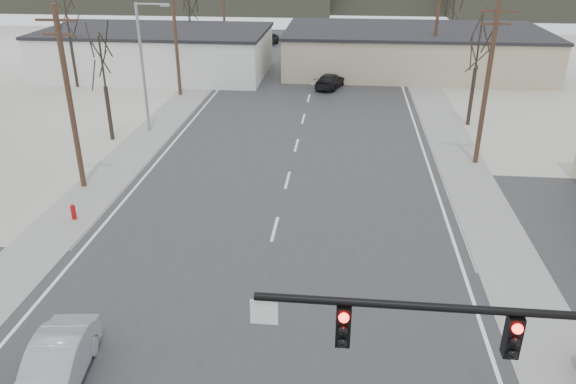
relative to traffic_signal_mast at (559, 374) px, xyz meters
name	(u,v)px	position (x,y,z in m)	size (l,w,h in m)	color
ground	(247,336)	(-7.89, 6.20, -4.67)	(140.00, 140.00, 0.00)	white
main_road	(289,174)	(-7.89, 21.20, -4.65)	(18.00, 110.00, 0.05)	#2A2A2D
cross_road	(247,335)	(-7.89, 6.20, -4.65)	(90.00, 10.00, 0.04)	#2A2A2D
sidewalk_left	(146,140)	(-18.49, 26.20, -4.64)	(3.00, 90.00, 0.06)	gray
sidewalk_right	(455,151)	(2.71, 26.20, -4.64)	(3.00, 90.00, 0.06)	gray
traffic_signal_mast	(559,374)	(0.00, 0.00, 0.00)	(8.95, 0.43, 7.20)	black
fire_hydrant	(73,212)	(-18.09, 14.20, -4.22)	(0.24, 0.24, 0.87)	#A50C0C
building_left_far	(157,52)	(-23.89, 46.20, -2.42)	(22.30, 12.30, 4.50)	silver
building_right_far	(413,50)	(2.11, 50.20, -2.52)	(26.30, 14.30, 4.30)	tan
upole_left_b	(69,97)	(-19.39, 18.20, 0.55)	(2.20, 0.30, 10.00)	#463120
upole_left_c	(176,35)	(-19.39, 38.20, 0.55)	(2.20, 0.30, 10.00)	#463120
upole_left_d	(224,7)	(-19.39, 58.20, 0.55)	(2.20, 0.30, 10.00)	#463120
upole_right_a	(487,81)	(3.61, 24.20, 0.55)	(2.20, 0.30, 10.00)	#463120
upole_right_b	(437,26)	(3.61, 46.20, 0.55)	(2.20, 0.30, 10.00)	#463120
streetlight_main	(145,61)	(-18.69, 28.20, 0.41)	(2.40, 0.25, 9.00)	gray
tree_left_near	(102,65)	(-20.89, 26.20, 0.55)	(3.30, 3.30, 7.35)	#32291E
tree_right_mid	(479,45)	(4.61, 32.20, 1.26)	(3.74, 3.74, 8.33)	#32291E
tree_left_far	(189,4)	(-21.89, 52.20, 1.61)	(3.96, 3.96, 8.82)	#32291E
tree_right_far	(454,7)	(7.11, 58.20, 0.91)	(3.52, 3.52, 7.84)	#32291E
tree_left_mid	(67,18)	(-29.89, 40.20, 1.61)	(3.96, 3.96, 8.82)	#32291E
sedan_crossing	(56,366)	(-13.47, 3.20, -3.88)	(1.59, 4.56, 1.50)	gray
car_far_a	(330,81)	(-6.15, 42.08, -3.96)	(1.86, 4.57, 1.33)	black
car_far_b	(268,39)	(-14.84, 63.39, -3.90)	(1.72, 4.27, 1.45)	black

